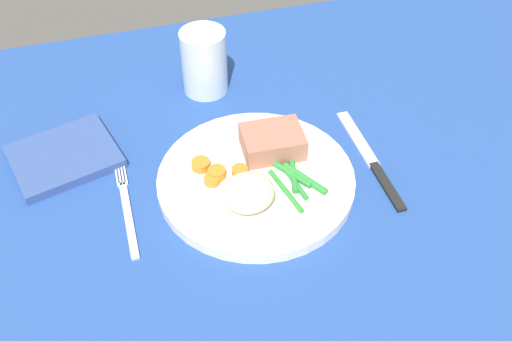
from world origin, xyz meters
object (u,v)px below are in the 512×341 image
object	(u,v)px
napkin	(64,156)
meat_portion	(272,142)
dinner_plate	(256,180)
fork	(127,212)
knife	(371,160)
water_glass	(205,66)

from	to	relation	value
napkin	meat_portion	bearing A→B (deg)	-15.70
meat_portion	napkin	size ratio (longest dim) A/B	0.59
dinner_plate	napkin	distance (cm)	27.23
fork	knife	bearing A→B (deg)	1.16
dinner_plate	fork	size ratio (longest dim) A/B	1.59
napkin	fork	bearing A→B (deg)	-59.68
knife	water_glass	bearing A→B (deg)	127.82
dinner_plate	knife	distance (cm)	16.69
fork	napkin	size ratio (longest dim) A/B	1.19
dinner_plate	meat_portion	bearing A→B (deg)	49.40
meat_portion	napkin	distance (cm)	29.19
dinner_plate	meat_portion	xyz separation A→B (cm)	(3.56, 4.15, 2.41)
knife	water_glass	distance (cm)	29.68
knife	napkin	world-z (taller)	napkin
napkin	knife	bearing A→B (deg)	-16.66
meat_portion	dinner_plate	bearing A→B (deg)	-130.60
knife	napkin	size ratio (longest dim) A/B	1.47
meat_portion	knife	distance (cm)	14.17
water_glass	napkin	size ratio (longest dim) A/B	0.74
meat_portion	knife	world-z (taller)	meat_portion
fork	knife	size ratio (longest dim) A/B	0.81
knife	napkin	bearing A→B (deg)	162.28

